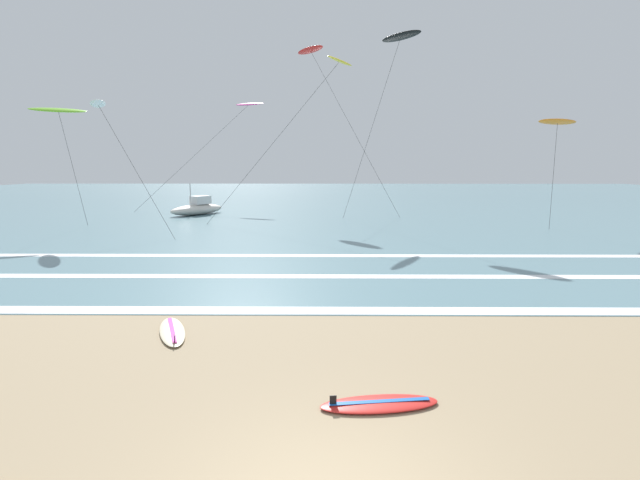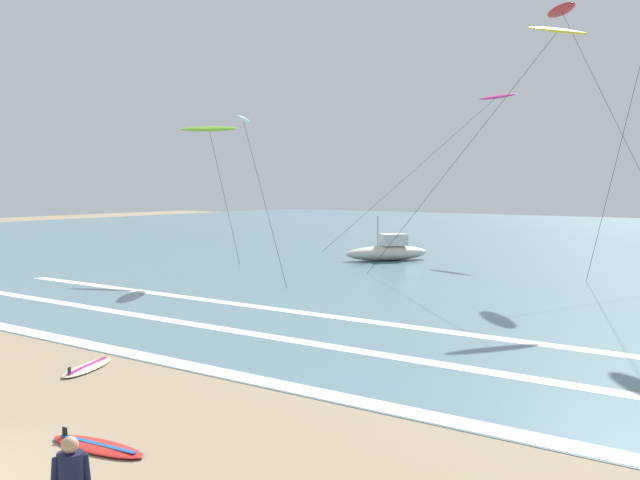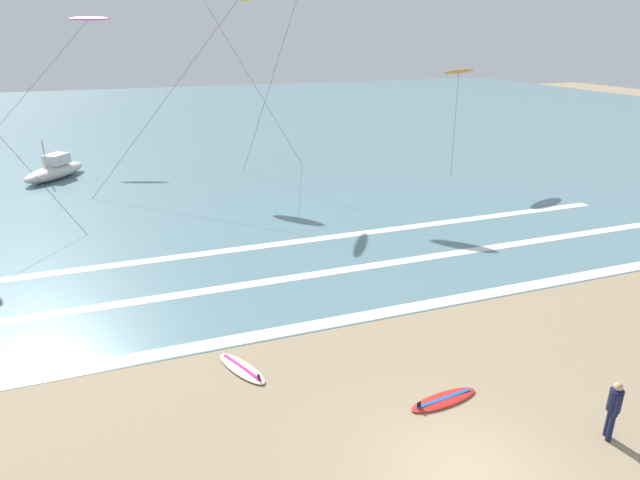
{
  "view_description": "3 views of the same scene",
  "coord_description": "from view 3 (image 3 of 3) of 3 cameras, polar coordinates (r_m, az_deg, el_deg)",
  "views": [
    {
      "loc": [
        -0.0,
        -4.43,
        4.15
      ],
      "look_at": [
        -0.12,
        9.7,
        1.71
      ],
      "focal_mm": 24.12,
      "sensor_mm": 36.0,
      "label": 1
    },
    {
      "loc": [
        11.46,
        -5.25,
        4.66
      ],
      "look_at": [
        1.43,
        8.51,
        3.32
      ],
      "focal_mm": 40.8,
      "sensor_mm": 36.0,
      "label": 2
    },
    {
      "loc": [
        -6.31,
        -7.75,
        9.3
      ],
      "look_at": [
        -0.3,
        8.68,
        2.6
      ],
      "focal_mm": 30.51,
      "sensor_mm": 36.0,
      "label": 3
    }
  ],
  "objects": [
    {
      "name": "wave_foam_mid_break",
      "position": [
        22.25,
        -1.06,
        -3.71
      ],
      "size": [
        56.14,
        0.57,
        0.01
      ],
      "primitive_type": "cube",
      "color": "white",
      "rests_on": "ocean_surface"
    },
    {
      "name": "ocean_surface",
      "position": [
        60.87,
        -14.2,
        11.55
      ],
      "size": [
        140.0,
        90.0,
        0.01
      ],
      "primitive_type": "cube",
      "color": "slate",
      "rests_on": "ground"
    },
    {
      "name": "wave_foam_outer_break",
      "position": [
        25.3,
        -6.72,
        -0.73
      ],
      "size": [
        38.95,
        0.59,
        0.01
      ],
      "primitive_type": "cube",
      "color": "white",
      "rests_on": "ocean_surface"
    },
    {
      "name": "offshore_boat",
      "position": [
        41.19,
        -26.07,
        6.57
      ],
      "size": [
        4.44,
        5.2,
        2.7
      ],
      "color": "beige",
      "rests_on": "ground"
    },
    {
      "name": "surfboard_foreground_flat",
      "position": [
        15.61,
        12.83,
        -16.01
      ],
      "size": [
        2.15,
        0.83,
        0.25
      ],
      "color": "red",
      "rests_on": "ground"
    },
    {
      "name": "surfer_right_near",
      "position": [
        15.28,
        28.45,
        -15.02
      ],
      "size": [
        0.34,
        0.48,
        1.6
      ],
      "color": "#141938",
      "rests_on": "ground"
    },
    {
      "name": "kite_yellow_low_near",
      "position": [
        34.81,
        -8.6,
        23.65
      ],
      "size": [
        10.67,
        3.14,
        11.36
      ],
      "color": "yellow",
      "rests_on": "ground"
    },
    {
      "name": "wave_foam_shoreline",
      "position": [
        18.77,
        0.83,
        -8.69
      ],
      "size": [
        53.74,
        0.66,
        0.01
      ],
      "primitive_type": "cube",
      "color": "white",
      "rests_on": "ocean_surface"
    },
    {
      "name": "kite_magenta_distant_high",
      "position": [
        48.26,
        -23.11,
        20.51
      ],
      "size": [
        11.46,
        6.99,
        10.52
      ],
      "color": "#CC2384",
      "rests_on": "ground"
    },
    {
      "name": "ground_plane",
      "position": [
        13.65,
        15.04,
        -22.86
      ],
      "size": [
        160.0,
        160.0,
        0.0
      ],
      "primitive_type": "plane",
      "color": "#937F60"
    },
    {
      "name": "kite_orange_far_left",
      "position": [
        38.06,
        14.36,
        16.71
      ],
      "size": [
        3.26,
        1.92,
        7.12
      ],
      "color": "orange",
      "rests_on": "ground"
    },
    {
      "name": "surfboard_right_spare",
      "position": [
        16.59,
        -8.18,
        -13.18
      ],
      "size": [
        1.38,
        2.17,
        0.25
      ],
      "color": "beige",
      "rests_on": "ground"
    }
  ]
}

